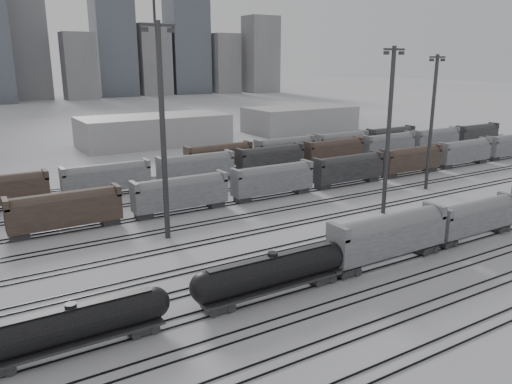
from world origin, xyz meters
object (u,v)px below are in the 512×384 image
tank_car_a (73,325)px  light_mast_c (389,128)px  hopper_car_a (388,234)px  tank_car_b (272,272)px  hopper_car_b (475,216)px

tank_car_a → light_mast_c: (49.11, 14.35, 10.85)m
hopper_car_a → light_mast_c: 22.19m
hopper_car_a → light_mast_c: bearing=45.9°
tank_car_a → tank_car_b: bearing=0.0°
tank_car_a → light_mast_c: size_ratio=0.66×
tank_car_b → hopper_car_b: size_ratio=1.27×
tank_car_a → hopper_car_b: 51.18m
tank_car_a → hopper_car_a: (35.22, 0.00, 1.19)m
hopper_car_a → light_mast_c: (13.90, 14.35, 9.66)m
tank_car_a → hopper_car_b: (51.17, 0.00, 0.74)m
hopper_car_b → hopper_car_a: bearing=180.0°
tank_car_b → light_mast_c: light_mast_c is taller
hopper_car_a → hopper_car_b: (15.95, 0.00, -0.45)m
tank_car_b → hopper_car_b: hopper_car_b is taller
tank_car_a → hopper_car_a: hopper_car_a is taller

